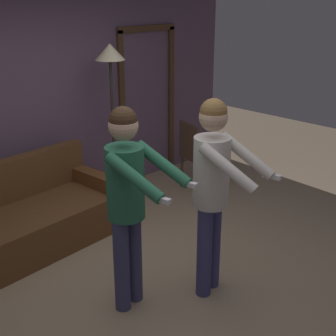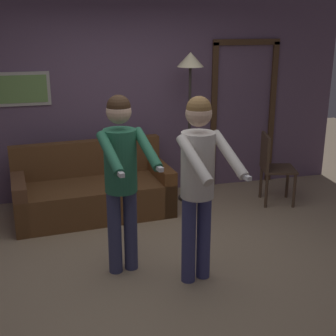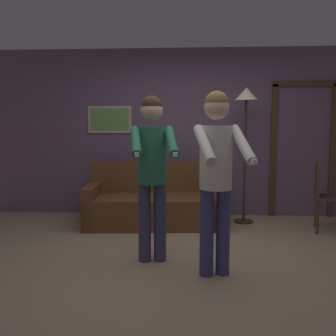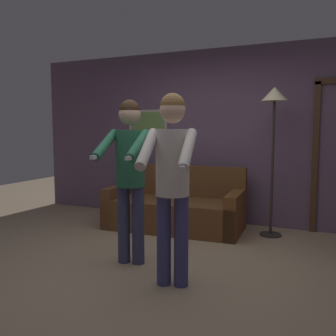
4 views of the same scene
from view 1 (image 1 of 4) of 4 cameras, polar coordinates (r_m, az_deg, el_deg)
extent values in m
plane|color=tan|center=(4.32, -1.17, -14.50)|extent=(12.00, 12.00, 0.00)
cube|color=#674F68|center=(5.44, -17.22, 7.18)|extent=(6.40, 0.06, 2.60)
cube|color=#4C331E|center=(6.19, -5.58, 6.91)|extent=(0.08, 0.04, 2.04)
cube|color=#4C331E|center=(6.77, 0.38, 8.22)|extent=(0.08, 0.04, 2.04)
cube|color=#4C331E|center=(6.32, -2.62, 16.65)|extent=(0.98, 0.04, 0.08)
cube|color=brown|center=(5.03, -16.47, -7.17)|extent=(1.96, 0.99, 0.42)
cube|color=brown|center=(5.14, -19.12, -1.54)|extent=(1.91, 0.28, 0.45)
cube|color=brown|center=(5.44, -8.90, -3.38)|extent=(0.22, 0.86, 0.58)
cylinder|color=#332D28|center=(5.92, -6.31, -4.16)|extent=(0.28, 0.28, 0.02)
cylinder|color=#332D28|center=(5.60, -6.67, 4.07)|extent=(0.04, 0.04, 1.75)
cone|color=#F9EAB7|center=(5.40, -7.10, 13.89)|extent=(0.34, 0.34, 0.18)
cylinder|color=#3C3F67|center=(3.89, -5.67, -11.75)|extent=(0.13, 0.13, 0.82)
cylinder|color=#3C3F67|center=(3.99, -4.14, -10.77)|extent=(0.13, 0.13, 0.82)
cylinder|color=#286B4C|center=(3.62, -5.23, -1.79)|extent=(0.30, 0.30, 0.58)
sphere|color=#D8AD8E|center=(3.47, -5.47, 5.14)|extent=(0.23, 0.23, 0.23)
sphere|color=#382314|center=(3.46, -5.50, 5.77)|extent=(0.21, 0.21, 0.21)
cylinder|color=#286B4C|center=(3.30, -4.14, -1.16)|extent=(0.18, 0.51, 0.30)
cube|color=white|center=(3.21, -0.87, -3.85)|extent=(0.07, 0.15, 0.04)
cylinder|color=#286B4C|center=(3.55, -0.66, 0.51)|extent=(0.18, 0.51, 0.30)
cube|color=white|center=(3.47, 2.46, -1.93)|extent=(0.07, 0.15, 0.04)
cylinder|color=#3D3E74|center=(4.05, 4.45, -10.21)|extent=(0.13, 0.13, 0.83)
cylinder|color=#3D3E74|center=(4.17, 5.51, -9.24)|extent=(0.13, 0.13, 0.83)
cylinder|color=silver|center=(3.80, 5.32, -0.49)|extent=(0.30, 0.30, 0.59)
sphere|color=#D8AD8E|center=(3.66, 5.56, 6.19)|extent=(0.23, 0.23, 0.23)
sphere|color=brown|center=(3.65, 5.58, 6.80)|extent=(0.22, 0.22, 0.22)
cylinder|color=silver|center=(3.52, 7.32, -0.03)|extent=(0.20, 0.50, 0.34)
cylinder|color=silver|center=(3.81, 9.56, 1.50)|extent=(0.20, 0.50, 0.34)
cube|color=white|center=(3.78, 12.54, -0.98)|extent=(0.07, 0.16, 0.04)
cylinder|color=#4C3828|center=(6.20, 6.29, -0.82)|extent=(0.04, 0.04, 0.45)
cylinder|color=#4C3828|center=(6.47, 4.43, 0.19)|extent=(0.04, 0.04, 0.45)
cylinder|color=#4C3828|center=(6.00, 3.51, -1.46)|extent=(0.04, 0.04, 0.45)
cylinder|color=#4C3828|center=(6.28, 1.71, -0.39)|extent=(0.04, 0.04, 0.45)
cube|color=#4C3828|center=(6.15, 4.04, 1.48)|extent=(0.51, 0.51, 0.03)
cube|color=#4C3828|center=(5.98, 2.58, 3.35)|extent=(0.14, 0.42, 0.45)
camera|label=2|loc=(2.06, 88.16, -4.04)|focal=50.00mm
camera|label=3|loc=(2.96, 64.74, -13.50)|focal=40.00mm
camera|label=4|loc=(4.26, 53.19, -2.40)|focal=40.00mm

